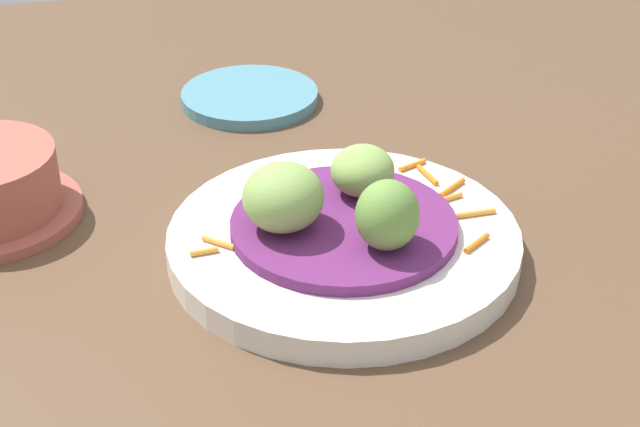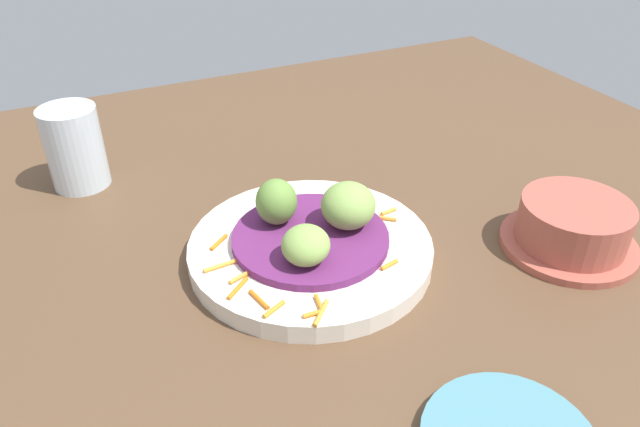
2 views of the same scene
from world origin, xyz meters
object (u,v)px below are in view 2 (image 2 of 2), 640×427
object	(u,v)px
main_plate	(310,249)
guac_scoop_center	(306,245)
guac_scoop_right	(348,205)
terracotta_bowl	(572,227)
water_glass	(75,147)
guac_scoop_left	(276,202)

from	to	relation	value
main_plate	guac_scoop_center	world-z (taller)	guac_scoop_center
guac_scoop_right	terracotta_bowl	bearing A→B (deg)	154.48
water_glass	guac_scoop_center	bearing A→B (deg)	120.07
main_plate	guac_scoop_center	bearing A→B (deg)	59.74
guac_scoop_left	guac_scoop_right	world-z (taller)	guac_scoop_left
guac_scoop_left	guac_scoop_right	xyz separation A→B (cm)	(-6.12, 3.57, -0.06)
guac_scoop_center	terracotta_bowl	xyz separation A→B (cm)	(-26.47, 6.19, -2.03)
main_plate	terracotta_bowl	size ratio (longest dim) A/B	1.77
terracotta_bowl	water_glass	xyz separation A→B (cm)	(42.95, -34.64, 2.38)
guac_scoop_right	terracotta_bowl	world-z (taller)	guac_scoop_right
main_plate	guac_scoop_right	distance (cm)	5.75
water_glass	guac_scoop_left	bearing A→B (deg)	127.69
main_plate	guac_scoop_left	world-z (taller)	guac_scoop_left
guac_scoop_right	water_glass	bearing A→B (deg)	-47.78
main_plate	terracotta_bowl	world-z (taller)	terracotta_bowl
main_plate	guac_scoop_center	distance (cm)	5.39
terracotta_bowl	guac_scoop_center	bearing A→B (deg)	-13.16
guac_scoop_right	main_plate	bearing A→B (deg)	-0.26
guac_scoop_center	guac_scoop_left	bearing A→B (deg)	-90.26
guac_scoop_center	terracotta_bowl	distance (cm)	27.26
guac_scoop_left	water_glass	bearing A→B (deg)	-52.31
terracotta_bowl	main_plate	bearing A→B (deg)	-21.71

